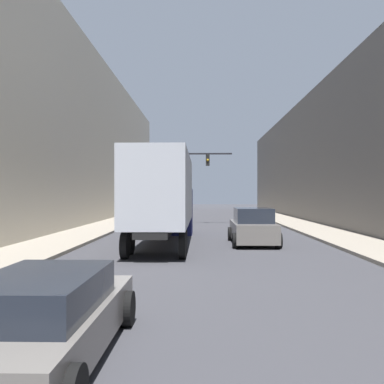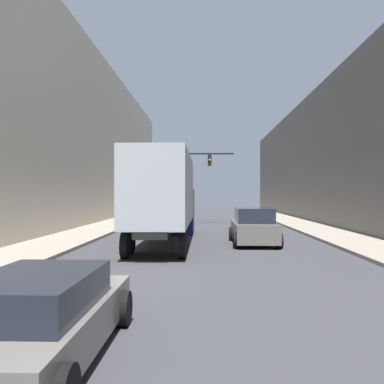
# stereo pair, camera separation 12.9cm
# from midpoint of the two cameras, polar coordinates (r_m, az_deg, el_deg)

# --- Properties ---
(sidewalk_right) EXTENTS (3.05, 80.00, 0.15)m
(sidewalk_right) POSITION_cam_midpoint_polar(r_m,az_deg,el_deg) (30.42, 15.96, -4.67)
(sidewalk_right) COLOR gray
(sidewalk_right) RESTS_ON ground
(sidewalk_left) EXTENTS (3.05, 80.00, 0.15)m
(sidewalk_left) POSITION_cam_midpoint_polar(r_m,az_deg,el_deg) (30.33, -11.71, -4.69)
(sidewalk_left) COLOR gray
(sidewalk_left) RESTS_ON ground
(building_right) EXTENTS (6.00, 80.00, 10.96)m
(building_right) POSITION_cam_midpoint_polar(r_m,az_deg,el_deg) (31.89, 23.89, 5.27)
(building_right) COLOR #66605B
(building_right) RESTS_ON ground
(building_left) EXTENTS (6.00, 80.00, 14.08)m
(building_left) POSITION_cam_midpoint_polar(r_m,az_deg,el_deg) (31.94, -19.70, 8.07)
(building_left) COLOR #BCB29E
(building_left) RESTS_ON ground
(semi_truck) EXTENTS (2.45, 12.59, 4.20)m
(semi_truck) POSITION_cam_midpoint_polar(r_m,az_deg,el_deg) (20.86, -3.33, -0.53)
(semi_truck) COLOR #B2B7C1
(semi_truck) RESTS_ON ground
(sedan_car) EXTENTS (1.99, 4.67, 1.30)m
(sedan_car) POSITION_cam_midpoint_polar(r_m,az_deg,el_deg) (6.78, -19.03, -15.60)
(sedan_car) COLOR slate
(sedan_car) RESTS_ON ground
(suv_car) EXTENTS (2.17, 4.46, 1.75)m
(suv_car) POSITION_cam_midpoint_polar(r_m,az_deg,el_deg) (20.81, 8.40, -4.67)
(suv_car) COLOR slate
(suv_car) RESTS_ON ground
(traffic_signal_gantry) EXTENTS (7.82, 0.35, 5.92)m
(traffic_signal_gantry) POSITION_cam_midpoint_polar(r_m,az_deg,el_deg) (34.13, -3.52, 2.90)
(traffic_signal_gantry) COLOR black
(traffic_signal_gantry) RESTS_ON ground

